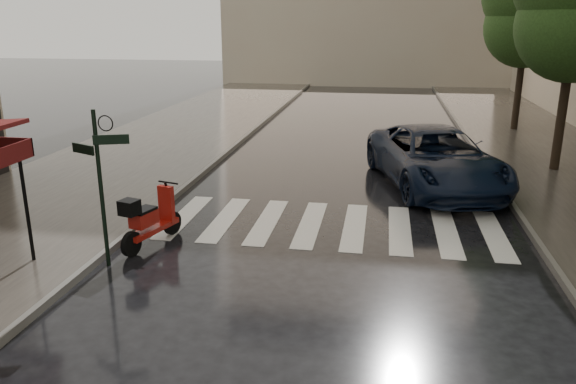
% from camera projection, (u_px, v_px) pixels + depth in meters
% --- Properties ---
extents(ground, '(120.00, 120.00, 0.00)m').
position_uv_depth(ground, '(89.00, 356.00, 8.13)').
color(ground, black).
rests_on(ground, ground).
extents(sidewalk_near, '(6.00, 60.00, 0.12)m').
position_uv_depth(sidewalk_near, '(140.00, 154.00, 20.14)').
color(sidewalk_near, '#38332D').
rests_on(sidewalk_near, ground).
extents(curb_near, '(0.12, 60.00, 0.16)m').
position_uv_depth(curb_near, '(222.00, 157.00, 19.65)').
color(curb_near, '#595651').
rests_on(curb_near, ground).
extents(curb_far, '(0.12, 60.00, 0.16)m').
position_uv_depth(curb_far, '(487.00, 167.00, 18.22)').
color(curb_far, '#595651').
rests_on(curb_far, ground).
extents(crosswalk, '(7.85, 3.20, 0.01)m').
position_uv_depth(crosswalk, '(332.00, 225.00, 13.30)').
color(crosswalk, silver).
rests_on(crosswalk, ground).
extents(signpost, '(1.17, 0.29, 3.10)m').
position_uv_depth(signpost, '(100.00, 176.00, 10.61)').
color(signpost, black).
rests_on(signpost, ground).
extents(tree_far, '(3.80, 3.80, 8.16)m').
position_uv_depth(tree_far, '(529.00, 0.00, 22.88)').
color(tree_far, black).
rests_on(tree_far, sidewalk_far).
extents(scooter, '(0.82, 1.86, 1.25)m').
position_uv_depth(scooter, '(150.00, 220.00, 11.94)').
color(scooter, black).
rests_on(scooter, ground).
extents(parked_car, '(4.30, 6.61, 1.69)m').
position_uv_depth(parked_car, '(435.00, 158.00, 16.20)').
color(parked_car, black).
rests_on(parked_car, ground).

